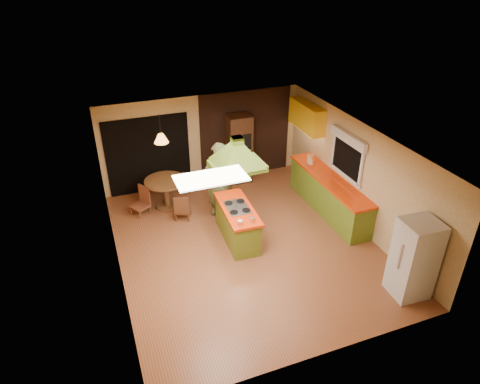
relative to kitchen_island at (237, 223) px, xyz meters
name	(u,v)px	position (x,y,z in m)	size (l,w,h in m)	color
ground	(246,244)	(0.09, -0.28, -0.42)	(6.50, 6.50, 0.00)	#995432
room_walls	(246,196)	(0.09, -0.28, 0.83)	(5.50, 6.50, 6.50)	beige
ceiling_plane	(246,141)	(0.09, -0.28, 2.08)	(6.50, 6.50, 0.00)	silver
brick_panel	(246,134)	(1.34, 2.95, 0.83)	(2.64, 0.03, 2.50)	#381E14
nook_opening	(149,155)	(-1.41, 2.95, 0.63)	(2.20, 0.03, 2.10)	black
right_counter	(328,195)	(2.54, 0.32, 0.04)	(0.62, 3.05, 0.92)	olive
upper_cabinets	(307,116)	(2.66, 1.92, 1.53)	(0.34, 1.40, 0.70)	yellow
window_right	(348,148)	(2.79, 0.12, 1.35)	(0.12, 1.35, 1.06)	black
fluor_panel	(211,178)	(-1.01, -1.48, 2.06)	(1.20, 0.60, 0.03)	white
kitchen_island	(237,223)	(0.00, 0.00, 0.00)	(0.74, 1.67, 0.84)	olive
range_hood	(237,148)	(0.00, 0.00, 1.83)	(1.10, 0.80, 0.80)	#536E1B
man	(219,179)	(-0.05, 1.17, 0.54)	(0.70, 0.46, 1.92)	brown
refrigerator	(414,259)	(2.45, -2.81, 0.39)	(0.67, 0.63, 1.62)	silver
wall_oven	(239,149)	(1.03, 2.67, 0.55)	(0.65, 0.61, 1.94)	#432715
dining_table	(166,188)	(-1.20, 1.92, 0.13)	(1.05, 1.05, 0.78)	brown
chair_left	(140,202)	(-1.90, 1.82, -0.06)	(0.40, 0.40, 0.72)	brown
chair_near	(183,206)	(-0.95, 1.27, -0.08)	(0.37, 0.37, 0.68)	brown
pendant_lamp	(161,138)	(-1.20, 1.92, 1.48)	(0.34, 0.34, 0.22)	#FF9E3F
canister_large	(310,159)	(2.49, 1.27, 0.61)	(0.16, 0.16, 0.23)	beige
canister_medium	(311,160)	(2.49, 1.23, 0.59)	(0.13, 0.13, 0.18)	beige
canister_small	(312,162)	(2.49, 1.17, 0.57)	(0.11, 0.11, 0.14)	#F1E0C2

